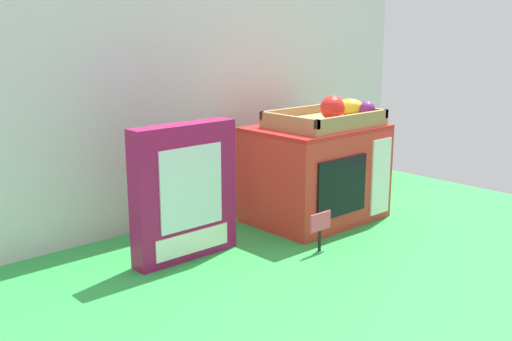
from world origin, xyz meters
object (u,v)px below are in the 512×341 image
Objects in this scene: food_groups_crate at (330,118)px; cookie_set_box at (185,192)px; price_sign at (320,226)px; toy_microwave at (315,173)px.

food_groups_crate reaches higher than cookie_set_box.
food_groups_crate is 0.91× the size of cookie_set_box.
price_sign is at bearing -35.42° from cookie_set_box.
cookie_set_box reaches higher than price_sign.
food_groups_crate is at bearing -2.95° from cookie_set_box.
cookie_set_box is at bearing 144.58° from price_sign.
price_sign is (-0.19, -0.19, -0.07)m from toy_microwave.
toy_microwave is 1.13× the size of cookie_set_box.
food_groups_crate is at bearing -37.93° from toy_microwave.
cookie_set_box is at bearing 177.05° from food_groups_crate.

